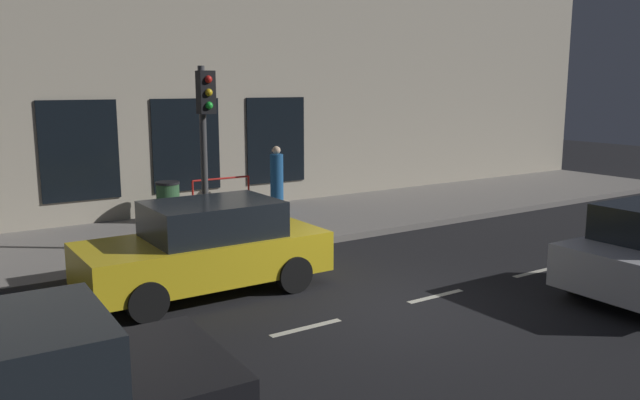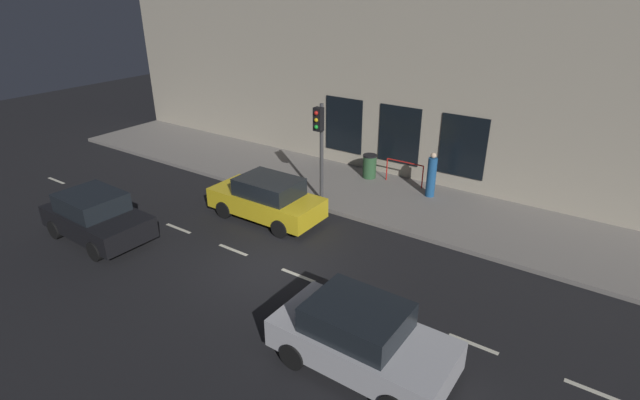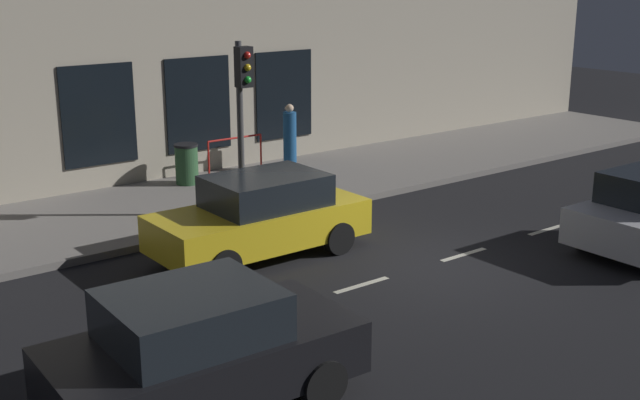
# 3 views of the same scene
# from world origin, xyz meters

# --- Properties ---
(ground_plane) EXTENTS (60.00, 60.00, 0.00)m
(ground_plane) POSITION_xyz_m (0.00, 0.00, 0.00)
(ground_plane) COLOR black
(sidewalk) EXTENTS (4.50, 32.00, 0.15)m
(sidewalk) POSITION_xyz_m (6.25, 0.00, 0.07)
(sidewalk) COLOR gray
(sidewalk) RESTS_ON ground
(building_facade) EXTENTS (0.65, 32.00, 8.35)m
(building_facade) POSITION_xyz_m (8.80, 0.00, 4.17)
(building_facade) COLOR #B2A893
(building_facade) RESTS_ON ground
(lane_centre_line) EXTENTS (0.12, 27.20, 0.01)m
(lane_centre_line) POSITION_xyz_m (0.00, -1.00, 0.00)
(lane_centre_line) COLOR beige
(lane_centre_line) RESTS_ON ground
(traffic_light) EXTENTS (0.48, 0.32, 3.76)m
(traffic_light) POSITION_xyz_m (4.37, 1.22, 2.75)
(traffic_light) COLOR #424244
(traffic_light) RESTS_ON sidewalk
(parked_car_0) EXTENTS (1.88, 4.16, 1.58)m
(parked_car_0) POSITION_xyz_m (2.37, 2.13, 0.79)
(parked_car_0) COLOR gold
(parked_car_0) RESTS_ON ground
(parked_car_1) EXTENTS (2.05, 3.92, 1.58)m
(parked_car_1) POSITION_xyz_m (-1.91, 5.86, 0.79)
(parked_car_1) COLOR black
(parked_car_1) RESTS_ON ground
(pedestrian_0) EXTENTS (0.49, 0.49, 1.78)m
(pedestrian_0) POSITION_xyz_m (7.25, -2.04, 0.98)
(pedestrian_0) COLOR #1E5189
(pedestrian_0) RESTS_ON sidewalk
(trash_bin) EXTENTS (0.60, 0.60, 1.02)m
(trash_bin) POSITION_xyz_m (7.62, 0.87, 0.66)
(trash_bin) COLOR #2D5633
(trash_bin) RESTS_ON sidewalk
(red_railing) EXTENTS (0.05, 1.66, 0.97)m
(red_railing) POSITION_xyz_m (7.80, -0.66, 0.84)
(red_railing) COLOR red
(red_railing) RESTS_ON sidewalk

